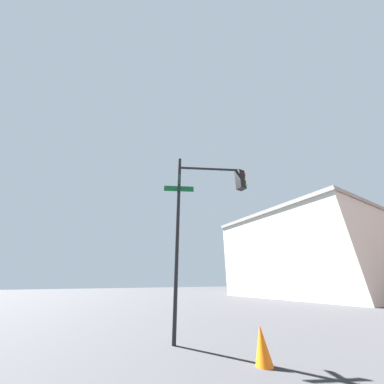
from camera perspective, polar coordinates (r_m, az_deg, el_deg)
traffic_signal_near at (r=7.07m, az=4.72°, el=-2.53°), size 1.65×2.89×6.02m
building_stucco at (r=31.12m, az=34.47°, el=-15.61°), size 15.02×20.74×8.88m
traffic_cone at (r=5.37m, az=20.10°, el=-36.80°), size 0.36×0.36×0.72m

